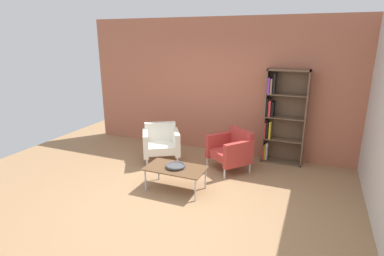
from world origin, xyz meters
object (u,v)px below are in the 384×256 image
object	(u,v)px
decorative_bowl	(175,166)
armchair_spare_guest	(161,142)
armchair_corner_red	(232,149)
coffee_table_low	(176,169)
bookshelf_tall	(281,116)

from	to	relation	value
decorative_bowl	armchair_spare_guest	world-z (taller)	armchair_spare_guest
decorative_bowl	armchair_corner_red	xyz separation A→B (m)	(0.64, 1.17, -0.02)
coffee_table_low	armchair_spare_guest	xyz separation A→B (m)	(-0.81, 1.01, 0.05)
bookshelf_tall	armchair_corner_red	bearing A→B (deg)	-135.32
bookshelf_tall	decorative_bowl	size ratio (longest dim) A/B	5.94
coffee_table_low	decorative_bowl	world-z (taller)	decorative_bowl
coffee_table_low	armchair_corner_red	xyz separation A→B (m)	(0.64, 1.17, 0.05)
coffee_table_low	armchair_corner_red	bearing A→B (deg)	61.39
decorative_bowl	armchair_corner_red	world-z (taller)	armchair_corner_red
bookshelf_tall	armchair_spare_guest	xyz separation A→B (m)	(-2.24, -0.93, -0.55)
bookshelf_tall	decorative_bowl	distance (m)	2.47
decorative_bowl	armchair_spare_guest	size ratio (longest dim) A/B	0.34
decorative_bowl	armchair_spare_guest	bearing A→B (deg)	128.76
armchair_spare_guest	armchair_corner_red	bearing A→B (deg)	-25.08
armchair_corner_red	armchair_spare_guest	bearing A→B (deg)	-134.89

